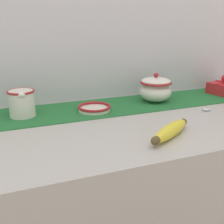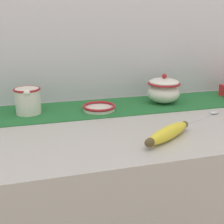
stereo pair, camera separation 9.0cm
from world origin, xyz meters
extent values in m
cube|color=silver|center=(0.00, 0.33, 1.20)|extent=(2.35, 0.04, 2.40)
cube|color=#236B33|center=(0.00, 0.17, 0.89)|extent=(1.42, 0.25, 0.00)
cylinder|color=white|center=(-0.25, 0.17, 0.94)|extent=(0.09, 0.09, 0.09)
torus|color=#A31E23|center=(-0.25, 0.17, 0.98)|extent=(0.10, 0.10, 0.01)
torus|color=white|center=(-0.25, 0.23, 0.94)|extent=(0.05, 0.01, 0.05)
ellipsoid|color=white|center=(-0.25, 0.13, 0.98)|extent=(0.03, 0.02, 0.02)
ellipsoid|color=white|center=(0.29, 0.17, 0.93)|extent=(0.13, 0.13, 0.08)
torus|color=#A31E23|center=(0.29, 0.17, 0.97)|extent=(0.13, 0.13, 0.01)
ellipsoid|color=white|center=(0.29, 0.17, 0.98)|extent=(0.12, 0.12, 0.03)
sphere|color=#A31E23|center=(0.29, 0.17, 1.00)|extent=(0.02, 0.02, 0.02)
cylinder|color=white|center=(0.01, 0.14, 0.89)|extent=(0.12, 0.12, 0.01)
torus|color=#A31E23|center=(0.01, 0.14, 0.90)|extent=(0.13, 0.13, 0.01)
ellipsoid|color=yellow|center=(0.14, -0.18, 0.91)|extent=(0.19, 0.14, 0.04)
ellipsoid|color=brown|center=(0.06, -0.23, 0.91)|extent=(0.04, 0.04, 0.02)
ellipsoid|color=brown|center=(0.22, -0.13, 0.91)|extent=(0.04, 0.03, 0.02)
cube|color=silver|center=(0.33, -0.05, 0.89)|extent=(0.13, 0.07, 0.00)
ellipsoid|color=silver|center=(0.41, -0.01, 0.89)|extent=(0.05, 0.04, 0.01)
camera|label=1|loc=(-0.30, -0.83, 1.21)|focal=45.00mm
camera|label=2|loc=(-0.22, -0.86, 1.21)|focal=45.00mm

